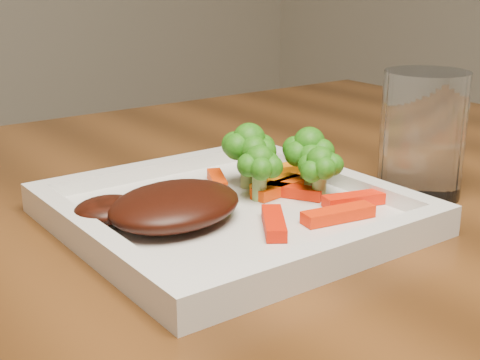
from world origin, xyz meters
TOP-DOWN VIEW (x-y plane):
  - plate at (0.30, 0.00)m, footprint 0.27×0.27m
  - steak at (0.24, 0.01)m, footprint 0.13×0.11m
  - broccoli_0 at (0.35, 0.04)m, footprint 0.07×0.07m
  - broccoli_1 at (0.39, 0.01)m, footprint 0.07×0.07m
  - broccoli_2 at (0.37, -0.02)m, footprint 0.06×0.06m
  - broccoli_3 at (0.33, 0.01)m, footprint 0.06×0.06m
  - carrot_0 at (0.35, -0.07)m, footprint 0.07×0.03m
  - carrot_1 at (0.39, -0.05)m, footprint 0.06×0.03m
  - carrot_2 at (0.30, -0.05)m, footprint 0.05×0.06m
  - carrot_3 at (0.40, 0.05)m, footprint 0.06×0.03m
  - carrot_4 at (0.32, 0.06)m, footprint 0.03×0.05m
  - carrot_5 at (0.36, -0.00)m, footprint 0.04×0.05m
  - carrot_6 at (0.36, 0.02)m, footprint 0.05×0.02m
  - drinking_glass at (0.48, -0.04)m, footprint 0.10×0.10m
  - carrot_7 at (0.36, 0.01)m, footprint 0.07×0.03m

SIDE VIEW (x-z plane):
  - plate at x=0.30m, z-range 0.75..0.76m
  - carrot_0 at x=0.35m, z-range 0.76..0.77m
  - carrot_1 at x=0.39m, z-range 0.76..0.77m
  - carrot_2 at x=0.30m, z-range 0.76..0.77m
  - carrot_3 at x=0.40m, z-range 0.76..0.77m
  - carrot_4 at x=0.32m, z-range 0.76..0.77m
  - carrot_5 at x=0.36m, z-range 0.76..0.77m
  - carrot_6 at x=0.36m, z-range 0.76..0.77m
  - carrot_7 at x=0.36m, z-range 0.76..0.77m
  - steak at x=0.24m, z-range 0.76..0.79m
  - broccoli_2 at x=0.37m, z-range 0.76..0.82m
  - broccoli_3 at x=0.33m, z-range 0.76..0.82m
  - broccoli_1 at x=0.39m, z-range 0.76..0.83m
  - broccoli_0 at x=0.35m, z-range 0.76..0.83m
  - drinking_glass at x=0.48m, z-range 0.75..0.87m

